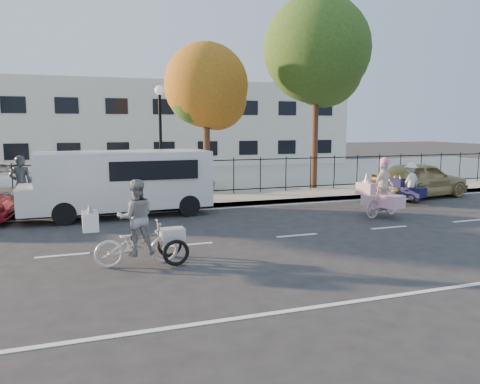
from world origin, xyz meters
name	(u,v)px	position (x,y,z in m)	size (l,w,h in m)	color
ground	(189,245)	(0.00, 0.00, 0.00)	(120.00, 120.00, 0.00)	#333334
road_markings	(189,245)	(0.00, 0.00, 0.01)	(60.00, 9.52, 0.01)	silver
curb	(157,209)	(0.00, 5.05, 0.07)	(60.00, 0.10, 0.15)	#A8A399
sidewalk	(152,204)	(0.00, 6.10, 0.07)	(60.00, 2.20, 0.15)	#A8A399
parking_lot	(127,178)	(0.00, 15.00, 0.07)	(60.00, 15.60, 0.15)	#A8A399
iron_fence	(147,179)	(0.00, 7.20, 0.90)	(58.00, 0.06, 1.50)	black
building	(112,125)	(0.00, 25.00, 3.00)	(34.00, 10.00, 6.00)	silver
lamppost	(160,122)	(0.50, 6.80, 3.11)	(0.36, 0.36, 4.33)	black
street_sign	(98,168)	(-1.85, 6.80, 1.42)	(0.85, 0.06, 1.80)	black
zebra_trike	(137,232)	(-1.45, -1.31, 0.72)	(2.16, 0.82, 1.86)	silver
unicorn_bike	(382,195)	(6.76, 1.40, 0.73)	(1.99, 1.44, 1.97)	#D4A1B7
bull_bike	(409,188)	(9.29, 3.19, 0.64)	(1.78, 1.25, 1.60)	black
white_van	(121,180)	(-1.23, 4.50, 1.18)	(6.07, 2.23, 2.14)	white
gold_sedan	(420,180)	(10.86, 4.47, 0.75)	(1.77, 4.41, 1.50)	tan
pedestrian	(21,184)	(-4.34, 5.40, 1.09)	(0.68, 0.45, 1.88)	black
lot_car_b	(5,177)	(-5.47, 10.58, 0.80)	(2.15, 4.67, 1.30)	white
lot_car_c	(181,173)	(1.95, 10.04, 0.78)	(1.33, 3.81, 1.26)	#464A4D
lot_car_d	(186,175)	(2.11, 9.70, 0.74)	(1.40, 3.47, 1.18)	#A8ABB0
tree_mid	(209,90)	(2.72, 7.78, 4.45)	(3.51, 3.47, 6.36)	#442D1D
tree_east	(319,55)	(7.78, 7.75, 6.07)	(4.73, 4.73, 8.67)	#442D1D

